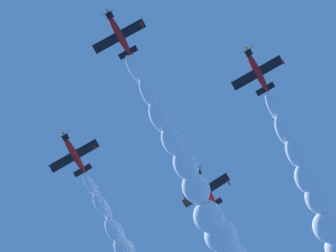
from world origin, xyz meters
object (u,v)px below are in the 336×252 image
at_px(airplane_left_wingman, 256,70).
at_px(airplane_lead, 118,33).
at_px(airplane_slot_tail, 205,187).
at_px(airplane_right_wingman, 73,153).

bearing_deg(airplane_left_wingman, airplane_lead, -120.43).
xyz_separation_m(airplane_left_wingman, airplane_slot_tail, (-18.28, 8.36, 0.35)).
distance_m(airplane_lead, airplane_slot_tail, 27.27).
relative_size(airplane_left_wingman, airplane_slot_tail, 1.02).
xyz_separation_m(airplane_lead, airplane_right_wingman, (-18.61, 7.95, 0.69)).
bearing_deg(airplane_lead, airplane_slot_tail, 106.76).
height_order(airplane_left_wingman, airplane_right_wingman, airplane_right_wingman).
height_order(airplane_lead, airplane_left_wingman, airplane_lead).
distance_m(airplane_lead, airplane_right_wingman, 20.25).
height_order(airplane_lead, airplane_slot_tail, airplane_lead).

